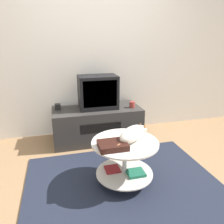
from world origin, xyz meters
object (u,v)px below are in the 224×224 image
object	(u,v)px
cat	(133,134)
tv	(98,92)
speaker	(58,107)
dvd_box	(113,145)

from	to	relation	value
cat	tv	bearing A→B (deg)	56.94
tv	speaker	size ratio (longest dim) A/B	6.78
speaker	cat	bearing A→B (deg)	-59.42
speaker	dvd_box	size ratio (longest dim) A/B	0.30
dvd_box	cat	size ratio (longest dim) A/B	0.58
speaker	cat	distance (m)	1.41
dvd_box	cat	xyz separation A→B (m)	(0.24, 0.11, 0.04)
tv	cat	xyz separation A→B (m)	(0.13, -1.15, -0.18)
speaker	dvd_box	xyz separation A→B (m)	(0.48, -1.32, -0.02)
tv	dvd_box	bearing A→B (deg)	-95.01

